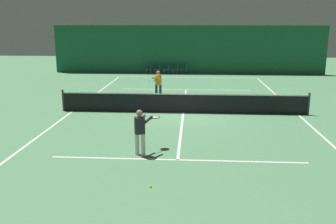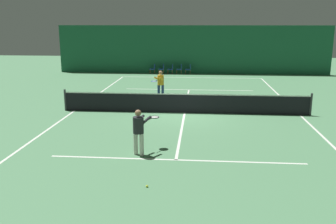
{
  "view_description": "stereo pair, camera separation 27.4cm",
  "coord_description": "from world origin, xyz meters",
  "px_view_note": "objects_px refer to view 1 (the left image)",
  "views": [
    {
      "loc": [
        0.45,
        -17.72,
        4.33
      ],
      "look_at": [
        -0.51,
        -3.54,
        0.89
      ],
      "focal_mm": 40.0,
      "sensor_mm": 36.0,
      "label": 1
    },
    {
      "loc": [
        0.72,
        -17.7,
        4.33
      ],
      "look_at": [
        -0.51,
        -3.54,
        0.89
      ],
      "focal_mm": 40.0,
      "sensor_mm": 36.0,
      "label": 2
    }
  ],
  "objects_px": {
    "courtside_chair_4": "(185,69)",
    "player_near": "(141,129)",
    "player_far": "(158,82)",
    "courtside_chair_2": "(167,68)",
    "courtside_chair_0": "(149,68)",
    "tennis_net": "(183,103)",
    "tennis_ball": "(150,186)",
    "courtside_chair_3": "(176,68)",
    "courtside_chair_1": "(158,68)"
  },
  "relations": [
    {
      "from": "courtside_chair_4",
      "to": "player_near",
      "type": "bearing_deg",
      "value": -2.89
    },
    {
      "from": "player_far",
      "to": "player_near",
      "type": "bearing_deg",
      "value": 18.31
    },
    {
      "from": "courtside_chair_4",
      "to": "courtside_chair_2",
      "type": "bearing_deg",
      "value": -90.0
    },
    {
      "from": "courtside_chair_0",
      "to": "courtside_chair_2",
      "type": "relative_size",
      "value": 1.0
    },
    {
      "from": "tennis_net",
      "to": "player_far",
      "type": "xyz_separation_m",
      "value": [
        -1.56,
        3.48,
        0.42
      ]
    },
    {
      "from": "courtside_chair_4",
      "to": "tennis_ball",
      "type": "xyz_separation_m",
      "value": [
        -0.4,
        -22.3,
        -0.45
      ]
    },
    {
      "from": "player_near",
      "to": "tennis_ball",
      "type": "bearing_deg",
      "value": -139.74
    },
    {
      "from": "courtside_chair_2",
      "to": "courtside_chair_3",
      "type": "distance_m",
      "value": 0.76
    },
    {
      "from": "courtside_chair_0",
      "to": "courtside_chair_4",
      "type": "relative_size",
      "value": 1.0
    },
    {
      "from": "player_far",
      "to": "courtside_chair_0",
      "type": "height_order",
      "value": "player_far"
    },
    {
      "from": "player_far",
      "to": "courtside_chair_2",
      "type": "relative_size",
      "value": 1.9
    },
    {
      "from": "courtside_chair_4",
      "to": "tennis_ball",
      "type": "bearing_deg",
      "value": -1.02
    },
    {
      "from": "courtside_chair_2",
      "to": "tennis_ball",
      "type": "xyz_separation_m",
      "value": [
        1.11,
        -22.3,
        -0.45
      ]
    },
    {
      "from": "courtside_chair_3",
      "to": "player_near",
      "type": "bearing_deg",
      "value": -0.71
    },
    {
      "from": "courtside_chair_2",
      "to": "tennis_ball",
      "type": "distance_m",
      "value": 22.33
    },
    {
      "from": "courtside_chair_0",
      "to": "courtside_chair_3",
      "type": "relative_size",
      "value": 1.0
    },
    {
      "from": "courtside_chair_0",
      "to": "courtside_chair_4",
      "type": "xyz_separation_m",
      "value": [
        3.02,
        0.0,
        0.0
      ]
    },
    {
      "from": "tennis_net",
      "to": "courtside_chair_3",
      "type": "height_order",
      "value": "tennis_net"
    },
    {
      "from": "courtside_chair_0",
      "to": "courtside_chair_4",
      "type": "bearing_deg",
      "value": 90.0
    },
    {
      "from": "tennis_net",
      "to": "courtside_chair_1",
      "type": "height_order",
      "value": "tennis_net"
    },
    {
      "from": "courtside_chair_2",
      "to": "courtside_chair_0",
      "type": "bearing_deg",
      "value": -90.0
    },
    {
      "from": "player_far",
      "to": "courtside_chair_0",
      "type": "xyz_separation_m",
      "value": [
        -1.71,
        10.31,
        -0.45
      ]
    },
    {
      "from": "player_far",
      "to": "courtside_chair_1",
      "type": "relative_size",
      "value": 1.9
    },
    {
      "from": "courtside_chair_0",
      "to": "courtside_chair_3",
      "type": "bearing_deg",
      "value": 90.0
    },
    {
      "from": "courtside_chair_4",
      "to": "tennis_ball",
      "type": "relative_size",
      "value": 12.73
    },
    {
      "from": "player_near",
      "to": "tennis_ball",
      "type": "xyz_separation_m",
      "value": [
        0.6,
        -2.5,
        -0.87
      ]
    },
    {
      "from": "player_near",
      "to": "courtside_chair_1",
      "type": "relative_size",
      "value": 1.85
    },
    {
      "from": "courtside_chair_1",
      "to": "courtside_chair_2",
      "type": "xyz_separation_m",
      "value": [
        0.76,
        0.0,
        0.0
      ]
    },
    {
      "from": "courtside_chair_1",
      "to": "courtside_chair_4",
      "type": "distance_m",
      "value": 2.27
    },
    {
      "from": "courtside_chair_2",
      "to": "courtside_chair_1",
      "type": "bearing_deg",
      "value": -90.0
    },
    {
      "from": "courtside_chair_3",
      "to": "tennis_ball",
      "type": "distance_m",
      "value": 22.31
    },
    {
      "from": "courtside_chair_1",
      "to": "player_far",
      "type": "bearing_deg",
      "value": 5.29
    },
    {
      "from": "tennis_net",
      "to": "tennis_ball",
      "type": "height_order",
      "value": "tennis_net"
    },
    {
      "from": "courtside_chair_3",
      "to": "courtside_chair_1",
      "type": "bearing_deg",
      "value": -90.0
    },
    {
      "from": "player_far",
      "to": "courtside_chair_4",
      "type": "distance_m",
      "value": 10.41
    },
    {
      "from": "courtside_chair_2",
      "to": "courtside_chair_4",
      "type": "height_order",
      "value": "same"
    },
    {
      "from": "courtside_chair_0",
      "to": "player_far",
      "type": "bearing_deg",
      "value": 9.42
    },
    {
      "from": "player_far",
      "to": "tennis_ball",
      "type": "xyz_separation_m",
      "value": [
        0.91,
        -11.99,
        -0.9
      ]
    },
    {
      "from": "courtside_chair_0",
      "to": "courtside_chair_3",
      "type": "xyz_separation_m",
      "value": [
        2.27,
        0.0,
        0.0
      ]
    },
    {
      "from": "courtside_chair_2",
      "to": "player_near",
      "type": "bearing_deg",
      "value": 1.48
    },
    {
      "from": "player_near",
      "to": "courtside_chair_2",
      "type": "height_order",
      "value": "player_near"
    },
    {
      "from": "player_far",
      "to": "courtside_chair_2",
      "type": "xyz_separation_m",
      "value": [
        -0.2,
        10.31,
        -0.45
      ]
    },
    {
      "from": "courtside_chair_2",
      "to": "courtside_chair_4",
      "type": "relative_size",
      "value": 1.0
    },
    {
      "from": "player_near",
      "to": "player_far",
      "type": "height_order",
      "value": "player_far"
    },
    {
      "from": "courtside_chair_1",
      "to": "tennis_ball",
      "type": "height_order",
      "value": "courtside_chair_1"
    },
    {
      "from": "tennis_ball",
      "to": "tennis_net",
      "type": "bearing_deg",
      "value": 85.68
    },
    {
      "from": "player_far",
      "to": "courtside_chair_4",
      "type": "xyz_separation_m",
      "value": [
        1.31,
        10.31,
        -0.45
      ]
    },
    {
      "from": "player_near",
      "to": "courtside_chair_0",
      "type": "bearing_deg",
      "value": 32.57
    },
    {
      "from": "player_near",
      "to": "courtside_chair_4",
      "type": "xyz_separation_m",
      "value": [
        1.0,
        19.8,
        -0.42
      ]
    },
    {
      "from": "player_near",
      "to": "player_far",
      "type": "xyz_separation_m",
      "value": [
        -0.31,
        9.48,
        0.03
      ]
    }
  ]
}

